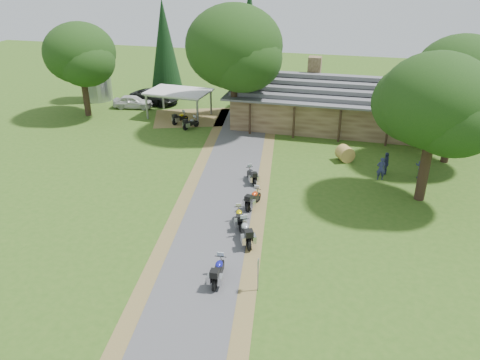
% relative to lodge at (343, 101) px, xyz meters
% --- Properties ---
extents(ground, '(120.00, 120.00, 0.00)m').
position_rel_lodge_xyz_m(ground, '(-6.00, -24.00, -2.45)').
color(ground, '#315518').
rests_on(ground, ground).
extents(driveway, '(51.95, 51.95, 0.00)m').
position_rel_lodge_xyz_m(driveway, '(-6.50, -20.00, -2.45)').
color(driveway, '#3F3F41').
rests_on(driveway, ground).
extents(lodge, '(21.40, 9.40, 4.90)m').
position_rel_lodge_xyz_m(lodge, '(0.00, 0.00, 0.00)').
color(lodge, brown).
rests_on(lodge, ground).
extents(silo, '(3.53, 3.53, 6.64)m').
position_rel_lodge_xyz_m(silo, '(-27.32, 2.42, 0.87)').
color(silo, gray).
rests_on(silo, ground).
extents(carport, '(6.39, 4.54, 2.64)m').
position_rel_lodge_xyz_m(carport, '(-16.09, -1.12, -1.13)').
color(carport, silver).
rests_on(carport, ground).
extents(car_white_sedan, '(3.03, 5.55, 1.75)m').
position_rel_lodge_xyz_m(car_white_sedan, '(-21.97, 0.37, -1.57)').
color(car_white_sedan, silver).
rests_on(car_white_sedan, ground).
extents(car_dark_suv, '(3.78, 6.43, 2.31)m').
position_rel_lodge_xyz_m(car_dark_suv, '(-20.41, 2.56, -1.30)').
color(car_dark_suv, black).
rests_on(car_dark_suv, ground).
extents(motorcycle_row_a, '(0.73, 1.96, 1.32)m').
position_rel_lodge_xyz_m(motorcycle_row_a, '(-4.66, -25.81, -1.79)').
color(motorcycle_row_a, '#161798').
rests_on(motorcycle_row_a, ground).
extents(motorcycle_row_b, '(1.50, 2.16, 1.42)m').
position_rel_lodge_xyz_m(motorcycle_row_b, '(-4.15, -22.04, -1.74)').
color(motorcycle_row_b, '#A9ACB1').
rests_on(motorcycle_row_b, ground).
extents(motorcycle_row_c, '(1.15, 1.88, 1.22)m').
position_rel_lodge_xyz_m(motorcycle_row_c, '(-4.95, -20.36, -1.84)').
color(motorcycle_row_c, '#CBB603').
rests_on(motorcycle_row_c, ground).
extents(motorcycle_row_d, '(1.00, 1.96, 1.28)m').
position_rel_lodge_xyz_m(motorcycle_row_d, '(-4.66, -17.84, -1.81)').
color(motorcycle_row_d, red).
rests_on(motorcycle_row_d, ground).
extents(motorcycle_row_e, '(1.35, 1.79, 1.19)m').
position_rel_lodge_xyz_m(motorcycle_row_e, '(-5.59, -14.31, -1.86)').
color(motorcycle_row_e, black).
rests_on(motorcycle_row_e, ground).
extents(motorcycle_carport_a, '(1.29, 1.85, 1.21)m').
position_rel_lodge_xyz_m(motorcycle_carport_a, '(-15.26, -3.20, -1.84)').
color(motorcycle_carport_a, gold).
rests_on(motorcycle_carport_a, ground).
extents(motorcycle_carport_b, '(1.30, 1.77, 1.17)m').
position_rel_lodge_xyz_m(motorcycle_carport_b, '(-13.74, -4.37, -1.86)').
color(motorcycle_carport_b, slate).
rests_on(motorcycle_carport_b, ground).
extents(person_a, '(0.62, 0.48, 2.03)m').
position_rel_lodge_xyz_m(person_a, '(3.41, -11.60, -1.44)').
color(person_a, navy).
rests_on(person_a, ground).
extents(person_b, '(0.77, 0.67, 2.26)m').
position_rel_lodge_xyz_m(person_b, '(6.29, -10.68, -1.32)').
color(person_b, navy).
rests_on(person_b, ground).
extents(person_c, '(0.44, 0.59, 2.00)m').
position_rel_lodge_xyz_m(person_c, '(3.78, -10.45, -1.45)').
color(person_c, navy).
rests_on(person_c, ground).
extents(hay_bale, '(1.63, 1.59, 1.24)m').
position_rel_lodge_xyz_m(hay_bale, '(0.73, -8.71, -1.83)').
color(hay_bale, olive).
rests_on(hay_bale, ground).
extents(sign_post, '(0.33, 0.06, 1.84)m').
position_rel_lodge_xyz_m(sign_post, '(-2.58, -26.08, -1.53)').
color(sign_post, gray).
rests_on(sign_post, ground).
extents(oak_lodge_left, '(8.57, 8.57, 12.31)m').
position_rel_lodge_xyz_m(oak_lodge_left, '(-9.70, -3.56, 3.70)').
color(oak_lodge_left, '#15320F').
rests_on(oak_lodge_left, ground).
extents(oak_lodge_right, '(6.88, 6.88, 11.12)m').
position_rel_lodge_xyz_m(oak_lodge_right, '(8.43, -6.94, 3.11)').
color(oak_lodge_right, '#15320F').
rests_on(oak_lodge_right, ground).
extents(oak_driveway, '(7.04, 7.04, 10.90)m').
position_rel_lodge_xyz_m(oak_driveway, '(5.93, -14.08, 3.00)').
color(oak_driveway, '#15320F').
rests_on(oak_driveway, ground).
extents(oak_silo, '(6.90, 6.90, 10.12)m').
position_rel_lodge_xyz_m(oak_silo, '(-25.33, -3.05, 2.61)').
color(oak_silo, '#15320F').
rests_on(oak_silo, ground).
extents(cedar_near, '(3.79, 3.79, 12.24)m').
position_rel_lodge_xyz_m(cedar_near, '(-9.65, 2.13, 3.67)').
color(cedar_near, black).
rests_on(cedar_near, ground).
extents(cedar_far, '(3.57, 3.57, 10.81)m').
position_rel_lodge_xyz_m(cedar_far, '(-19.88, 5.03, 2.96)').
color(cedar_far, black).
rests_on(cedar_far, ground).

